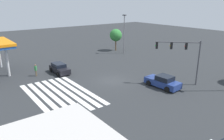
# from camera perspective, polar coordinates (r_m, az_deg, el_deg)

# --- Properties ---
(ground_plane) EXTENTS (129.82, 129.82, 0.00)m
(ground_plane) POSITION_cam_1_polar(r_m,az_deg,el_deg) (29.98, 0.00, -2.80)
(ground_plane) COLOR #2B2D30
(crosswalk_markings) EXTENTS (11.22, 6.30, 0.01)m
(crosswalk_markings) POSITION_cam_1_polar(r_m,az_deg,el_deg) (26.45, -13.26, -6.14)
(crosswalk_markings) COLOR silver
(crosswalk_markings) RESTS_ON ground_plane
(traffic_signal_mast) EXTENTS (4.07, 4.07, 5.78)m
(traffic_signal_mast) POSITION_cam_1_polar(r_m,az_deg,el_deg) (28.98, 18.04, 4.46)
(traffic_signal_mast) COLOR #47474C
(traffic_signal_mast) RESTS_ON ground_plane
(car_0) EXTENTS (4.68, 2.33, 1.57)m
(car_0) POSITION_cam_1_polar(r_m,az_deg,el_deg) (28.28, 13.14, -3.00)
(car_0) COLOR navy
(car_0) RESTS_ON ground_plane
(car_2) EXTENTS (4.23, 1.96, 1.49)m
(car_2) POSITION_cam_1_polar(r_m,az_deg,el_deg) (33.89, -13.57, 0.39)
(car_2) COLOR black
(car_2) RESTS_ON ground_plane
(pedestrian) EXTENTS (0.41, 0.41, 1.74)m
(pedestrian) POSITION_cam_1_polar(r_m,az_deg,el_deg) (33.41, -19.29, 0.11)
(pedestrian) COLOR brown
(pedestrian) RESTS_ON ground_plane
(street_light_pole_a) EXTENTS (0.80, 0.36, 7.89)m
(street_light_pole_a) POSITION_cam_1_polar(r_m,az_deg,el_deg) (45.14, 3.20, 10.26)
(street_light_pole_a) COLOR slate
(street_light_pole_a) RESTS_ON ground_plane
(tree_corner_a) EXTENTS (2.66, 2.66, 4.72)m
(tree_corner_a) POSITION_cam_1_polar(r_m,az_deg,el_deg) (48.02, 1.00, 9.07)
(tree_corner_a) COLOR brown
(tree_corner_a) RESTS_ON ground_plane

